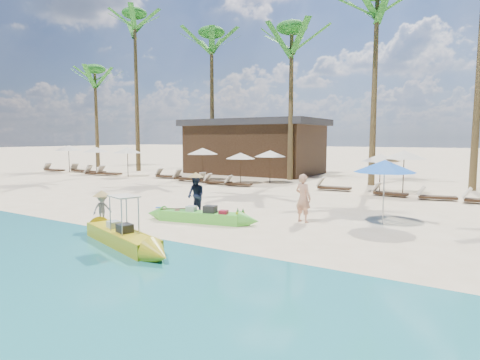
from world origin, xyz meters
The scene contains 35 objects.
ground centered at (0.00, 0.00, 0.00)m, with size 240.00×240.00×0.00m, color beige.
wet_sand_strip centered at (0.00, -5.00, 0.00)m, with size 240.00×4.50×0.01m, color tan.
green_canoe centered at (-0.10, -0.03, 0.20)m, with size 4.59×1.23×0.59m.
yellow_canoe centered at (-0.07, -3.50, 0.22)m, with size 5.08×1.95×1.36m.
tourist centered at (2.85, 1.81, 0.82)m, with size 0.60×0.39×1.64m, color tan.
vendor_green centered at (-1.08, 0.99, 0.73)m, with size 0.71×0.55×1.46m, color #121A33.
vendor_yellow centered at (-2.17, -2.39, 0.63)m, with size 0.59×0.34×0.91m, color gray.
blue_umbrella centered at (5.23, 2.91, 1.93)m, with size 1.98×1.98×2.13m.
resort_parasol_0 centered at (-21.71, 10.23, 2.01)m, with size 2.17×2.17×2.23m.
lounger_0_left centered at (-23.02, 9.62, 0.22)m, with size 1.98×0.86×0.65m.
lounger_0_right centered at (-20.84, 10.49, 0.21)m, with size 1.93×0.80×0.64m.
resort_parasol_1 centered at (-18.66, 10.55, 1.91)m, with size 2.06×2.06×2.12m.
lounger_1_left centered at (-17.62, 9.46, 0.18)m, with size 1.70×0.93×0.55m.
lounger_1_right centered at (-18.68, 10.37, 0.20)m, with size 1.82×0.73×0.60m.
resort_parasol_2 centered at (-14.51, 10.04, 1.95)m, with size 2.10×2.10×2.16m.
lounger_2_left centered at (-16.30, 9.71, 0.22)m, with size 2.04×0.95×0.67m.
resort_parasol_3 centered at (-8.26, 10.93, 1.96)m, with size 2.11×2.11×2.17m.
lounger_3_left centered at (-11.12, 10.51, 0.21)m, with size 1.95×0.87×0.64m.
lounger_3_right centered at (-8.84, 9.84, 0.23)m, with size 2.04×0.79×0.68m.
resort_parasol_4 centered at (-5.05, 10.58, 1.73)m, with size 1.87×1.87×1.92m.
lounger_4_left centered at (-6.97, 9.68, 0.19)m, with size 1.76×0.89×0.57m.
lounger_4_right centered at (-6.00, 9.31, 0.20)m, with size 1.79×0.84×0.59m.
resort_parasol_5 centered at (-3.59, 11.76, 1.86)m, with size 2.01×2.01×2.07m.
lounger_5_left centered at (-4.44, 9.21, 0.19)m, with size 1.69×0.74×0.55m.
resort_parasol_6 centered at (3.39, 10.66, 1.83)m, with size 1.97×1.97×2.03m.
lounger_6_left centered at (0.96, 10.30, 0.21)m, with size 1.88×0.72×0.62m.
lounger_6_right centered at (4.02, 9.66, 0.19)m, with size 1.70×0.69×0.56m.
resort_parasol_7 centered at (4.48, 10.90, 2.01)m, with size 2.16×2.16×2.23m.
lounger_7_left centered at (6.11, 9.48, 0.19)m, with size 1.76×0.93×0.57m.
palm_0 centered at (-24.62, 15.48, 8.11)m, with size 2.08×2.08×9.90m.
palm_1 centered at (-17.59, 14.06, 10.82)m, with size 2.08×2.08×13.60m.
palm_2 centered at (-10.45, 15.08, 9.18)m, with size 2.08×2.08×11.33m.
palm_3 centered at (-3.36, 14.27, 8.58)m, with size 2.08×2.08×10.52m.
palm_4 centered at (2.15, 14.01, 9.45)m, with size 2.08×2.08×11.70m.
pavilion_west centered at (-8.00, 17.50, 2.19)m, with size 10.80×6.60×4.30m.
Camera 1 is at (8.09, -10.69, 2.84)m, focal length 30.00 mm.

